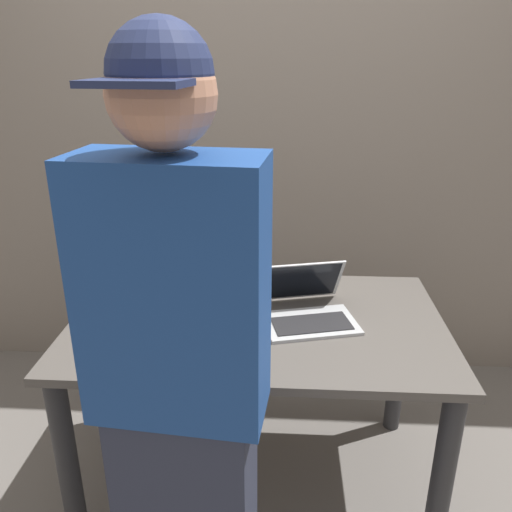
% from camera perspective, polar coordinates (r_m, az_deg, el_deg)
% --- Properties ---
extents(ground_plane, '(8.00, 8.00, 0.00)m').
position_cam_1_polar(ground_plane, '(2.38, 0.12, -23.13)').
color(ground_plane, slate).
rests_on(ground_plane, ground).
extents(desk, '(1.37, 0.84, 0.75)m').
position_cam_1_polar(desk, '(1.99, 0.14, -10.29)').
color(desk, '#56514C').
rests_on(desk, ground).
extents(laptop, '(0.40, 0.39, 0.19)m').
position_cam_1_polar(laptop, '(1.93, 5.54, -5.55)').
color(laptop, '#B7BABC').
rests_on(laptop, desk).
extents(beer_bottle_green, '(0.06, 0.06, 0.30)m').
position_cam_1_polar(beer_bottle_green, '(2.15, -9.24, -0.52)').
color(beer_bottle_green, '#472B14').
rests_on(beer_bottle_green, desk).
extents(beer_bottle_amber, '(0.06, 0.06, 0.30)m').
position_cam_1_polar(beer_bottle_amber, '(2.13, -5.73, -0.73)').
color(beer_bottle_amber, brown).
rests_on(beer_bottle_amber, desk).
extents(person_figure, '(0.42, 0.31, 1.74)m').
position_cam_1_polar(person_figure, '(1.29, -8.28, -14.99)').
color(person_figure, '#2D3347').
rests_on(person_figure, ground).
extents(coffee_mug, '(0.12, 0.08, 0.11)m').
position_cam_1_polar(coffee_mug, '(1.91, -6.41, -5.48)').
color(coffee_mug, '#BF4C33').
rests_on(coffee_mug, desk).
extents(back_wall, '(6.00, 0.10, 2.60)m').
position_cam_1_polar(back_wall, '(2.66, 1.33, 13.55)').
color(back_wall, gray).
rests_on(back_wall, ground).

